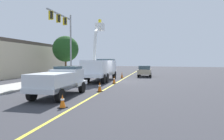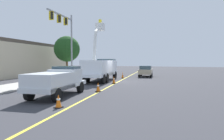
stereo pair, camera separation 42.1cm
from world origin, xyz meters
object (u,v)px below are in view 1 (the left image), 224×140
service_pickup_truck (59,80)px  traffic_cone_leading (63,101)px  passing_minivan (145,70)px  traffic_cone_mid_front (100,87)px  utility_bucket_truck (101,68)px  traffic_cone_trailing (122,75)px  traffic_signal_mast (65,32)px  traffic_cone_mid_rear (114,80)px

service_pickup_truck → traffic_cone_leading: bearing=-142.5°
passing_minivan → traffic_cone_mid_front: (-16.24, 0.43, -0.59)m
utility_bucket_truck → traffic_cone_trailing: size_ratio=9.66×
traffic_cone_mid_front → utility_bucket_truck: bearing=23.1°
service_pickup_truck → traffic_cone_mid_front: 3.47m
traffic_cone_leading → traffic_signal_mast: size_ratio=0.08×
traffic_cone_mid_rear → traffic_cone_trailing: size_ratio=0.96×
service_pickup_truck → traffic_cone_leading: size_ratio=8.05×
traffic_cone_leading → traffic_cone_mid_rear: 11.37m
utility_bucket_truck → traffic_cone_mid_rear: size_ratio=10.10×
passing_minivan → traffic_cone_mid_rear: (-10.63, 1.22, -0.56)m
traffic_cone_trailing → service_pickup_truck: bearing=-179.2°
traffic_cone_mid_front → traffic_cone_leading: bearing=-176.2°
traffic_cone_mid_front → traffic_cone_trailing: 12.40m
service_pickup_truck → traffic_cone_leading: service_pickup_truck is taller
utility_bucket_truck → service_pickup_truck: size_ratio=1.45×
utility_bucket_truck → traffic_cone_leading: bearing=-164.7°
traffic_cone_leading → traffic_cone_mid_rear: bearing=5.9°
traffic_cone_leading → traffic_cone_trailing: bearing=7.6°
traffic_cone_leading → traffic_signal_mast: 17.65m
service_pickup_truck → traffic_signal_mast: 14.07m
utility_bucket_truck → traffic_cone_mid_rear: (-2.14, -2.51, -1.21)m
passing_minivan → traffic_cone_mid_rear: bearing=173.4°
traffic_cone_mid_front → traffic_cone_trailing: size_ratio=0.89×
utility_bucket_truck → passing_minivan: (8.49, -3.73, -0.65)m
utility_bucket_truck → service_pickup_truck: bearing=-171.9°
passing_minivan → traffic_cone_mid_front: bearing=178.5°
traffic_cone_leading → traffic_cone_mid_rear: size_ratio=0.87×
traffic_cone_mid_front → traffic_signal_mast: bearing=46.5°
service_pickup_truck → passing_minivan: (19.13, -2.22, -0.15)m
utility_bucket_truck → traffic_cone_trailing: (4.49, -1.30, -1.19)m
passing_minivan → traffic_cone_leading: bearing=179.9°
traffic_cone_mid_front → traffic_signal_mast: traffic_signal_mast is taller
traffic_cone_mid_rear → utility_bucket_truck: bearing=49.6°
utility_bucket_truck → traffic_cone_mid_front: utility_bucket_truck is taller
traffic_signal_mast → traffic_cone_trailing: bearing=-59.0°
passing_minivan → traffic_cone_trailing: (-4.00, 2.44, -0.54)m
utility_bucket_truck → passing_minivan: utility_bucket_truck is taller
passing_minivan → service_pickup_truck: bearing=173.4°
utility_bucket_truck → service_pickup_truck: 10.75m
traffic_cone_mid_front → traffic_signal_mast: (8.23, 8.67, 5.93)m
passing_minivan → traffic_signal_mast: (-8.01, 9.10, 5.34)m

